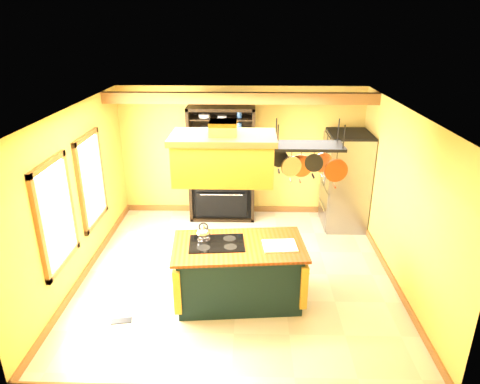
{
  "coord_description": "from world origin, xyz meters",
  "views": [
    {
      "loc": [
        0.2,
        -6.07,
        3.88
      ],
      "look_at": [
        0.04,
        0.3,
        1.33
      ],
      "focal_mm": 32.0,
      "sensor_mm": 36.0,
      "label": 1
    }
  ],
  "objects_px": {
    "refrigerator": "(345,182)",
    "range_hood": "(224,156)",
    "hutch": "(222,176)",
    "kitchen_island": "(239,272)",
    "pot_rack": "(309,155)"
  },
  "relations": [
    {
      "from": "kitchen_island",
      "to": "hutch",
      "type": "xyz_separation_m",
      "value": [
        -0.42,
        2.95,
        0.43
      ]
    },
    {
      "from": "kitchen_island",
      "to": "refrigerator",
      "type": "bearing_deg",
      "value": 46.84
    },
    {
      "from": "kitchen_island",
      "to": "pot_rack",
      "type": "relative_size",
      "value": 1.97
    },
    {
      "from": "range_hood",
      "to": "refrigerator",
      "type": "relative_size",
      "value": 0.73
    },
    {
      "from": "hutch",
      "to": "refrigerator",
      "type": "bearing_deg",
      "value": -8.0
    },
    {
      "from": "pot_rack",
      "to": "hutch",
      "type": "bearing_deg",
      "value": 114.42
    },
    {
      "from": "range_hood",
      "to": "kitchen_island",
      "type": "bearing_deg",
      "value": 0.16
    },
    {
      "from": "range_hood",
      "to": "hutch",
      "type": "xyz_separation_m",
      "value": [
        -0.23,
        2.95,
        -1.33
      ]
    },
    {
      "from": "kitchen_island",
      "to": "refrigerator",
      "type": "height_order",
      "value": "refrigerator"
    },
    {
      "from": "refrigerator",
      "to": "range_hood",
      "type": "bearing_deg",
      "value": -130.57
    },
    {
      "from": "refrigerator",
      "to": "hutch",
      "type": "bearing_deg",
      "value": 172.0
    },
    {
      "from": "refrigerator",
      "to": "hutch",
      "type": "relative_size",
      "value": 0.8
    },
    {
      "from": "kitchen_island",
      "to": "range_hood",
      "type": "height_order",
      "value": "range_hood"
    },
    {
      "from": "kitchen_island",
      "to": "range_hood",
      "type": "relative_size",
      "value": 1.43
    },
    {
      "from": "range_hood",
      "to": "pot_rack",
      "type": "bearing_deg",
      "value": -0.0
    }
  ]
}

